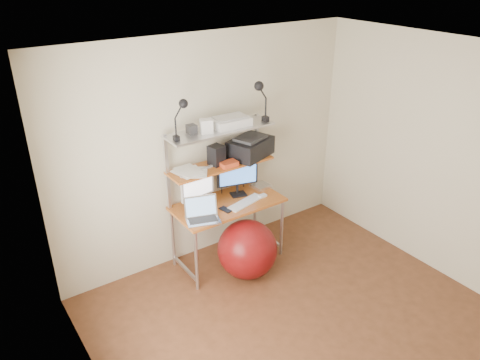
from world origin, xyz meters
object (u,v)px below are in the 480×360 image
at_px(monitor_black, 237,175).
at_px(printer, 250,147).
at_px(monitor_silver, 198,186).
at_px(laptop, 202,215).
at_px(exercise_ball, 247,249).

distance_m(monitor_black, printer, 0.34).
distance_m(monitor_silver, laptop, 0.32).
relative_size(monitor_silver, exercise_ball, 0.71).
relative_size(monitor_black, laptop, 1.17).
relative_size(monitor_silver, monitor_black, 0.98).
distance_m(laptop, exercise_ball, 0.66).
bearing_deg(laptop, printer, 36.77).
relative_size(monitor_black, printer, 0.82).
height_order(monitor_black, exercise_ball, monitor_black).
bearing_deg(printer, monitor_silver, 162.63).
height_order(monitor_black, laptop, monitor_black).
bearing_deg(monitor_black, printer, 22.92).
bearing_deg(monitor_silver, exercise_ball, -62.36).
bearing_deg(exercise_ball, printer, 52.09).
distance_m(monitor_black, exercise_ball, 0.81).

